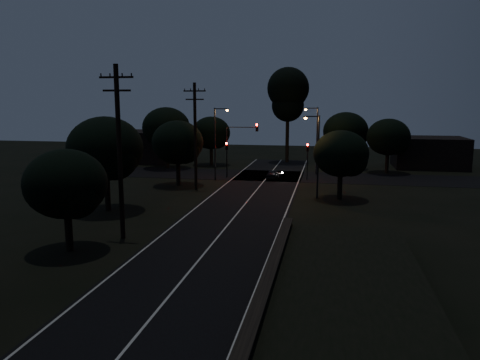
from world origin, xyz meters
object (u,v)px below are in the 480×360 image
(utility_pole_mid, at_px, (119,150))
(car, at_px, (274,175))
(streetlight_a, at_px, (217,139))
(streetlight_c, at_px, (316,151))
(signal_mast, at_px, (241,140))
(utility_pole_far, at_px, (195,135))
(signal_right, at_px, (307,155))
(signal_left, at_px, (227,153))
(streetlight_b, at_px, (315,136))
(tall_pine, at_px, (288,94))

(utility_pole_mid, relative_size, car, 3.57)
(streetlight_a, height_order, streetlight_c, streetlight_a)
(signal_mast, bearing_deg, streetlight_c, -48.81)
(utility_pole_far, bearing_deg, signal_mast, 68.89)
(utility_pole_mid, relative_size, signal_right, 2.68)
(signal_mast, height_order, streetlight_c, streetlight_c)
(utility_pole_mid, xyz_separation_m, utility_pole_far, (0.00, 17.00, -0.25))
(utility_pole_far, height_order, signal_left, utility_pole_far)
(utility_pole_far, relative_size, signal_right, 2.56)
(signal_left, bearing_deg, streetlight_b, 22.05)
(tall_pine, xyz_separation_m, streetlight_b, (4.31, -11.00, -5.06))
(utility_pole_far, relative_size, streetlight_b, 1.31)
(streetlight_a, relative_size, streetlight_c, 1.07)
(tall_pine, bearing_deg, signal_mast, -104.62)
(signal_right, xyz_separation_m, streetlight_c, (1.23, -9.99, 1.51))
(signal_mast, distance_m, streetlight_a, 3.13)
(utility_pole_mid, height_order, streetlight_b, utility_pole_mid)
(streetlight_c, bearing_deg, tall_pine, 100.93)
(signal_mast, distance_m, car, 5.40)
(streetlight_a, bearing_deg, utility_pole_far, -96.59)
(tall_pine, relative_size, car, 4.36)
(utility_pole_far, relative_size, car, 3.40)
(utility_pole_mid, xyz_separation_m, signal_right, (10.60, 24.99, -2.90))
(signal_left, bearing_deg, utility_pole_mid, -93.21)
(signal_right, relative_size, streetlight_c, 0.55)
(utility_pole_far, distance_m, signal_left, 8.53)
(streetlight_c, relative_size, car, 2.43)
(streetlight_a, distance_m, streetlight_c, 13.72)
(utility_pole_mid, bearing_deg, tall_pine, 80.07)
(utility_pole_far, distance_m, streetlight_b, 16.51)
(signal_left, distance_m, signal_mast, 2.26)
(streetlight_b, relative_size, car, 2.59)
(streetlight_c, bearing_deg, streetlight_b, 92.14)
(utility_pole_far, relative_size, streetlight_a, 1.31)
(signal_mast, bearing_deg, streetlight_a, -140.23)
(signal_left, distance_m, signal_right, 9.20)
(streetlight_b, relative_size, streetlight_c, 1.07)
(streetlight_a, height_order, streetlight_b, same)
(signal_right, xyz_separation_m, car, (-3.70, -0.29, -2.31))
(tall_pine, relative_size, streetlight_c, 1.79)
(signal_mast, relative_size, streetlight_c, 0.83)
(utility_pole_far, distance_m, streetlight_c, 12.05)
(signal_right, distance_m, signal_mast, 7.66)
(streetlight_c, bearing_deg, signal_right, 97.02)
(streetlight_b, bearing_deg, utility_pole_far, -133.30)
(signal_right, xyz_separation_m, streetlight_b, (0.71, 4.01, 1.80))
(tall_pine, height_order, streetlight_a, tall_pine)
(streetlight_b, xyz_separation_m, car, (-4.41, -4.30, -4.11))
(streetlight_b, xyz_separation_m, streetlight_c, (0.52, -14.00, -0.29))
(utility_pole_mid, relative_size, tall_pine, 0.82)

